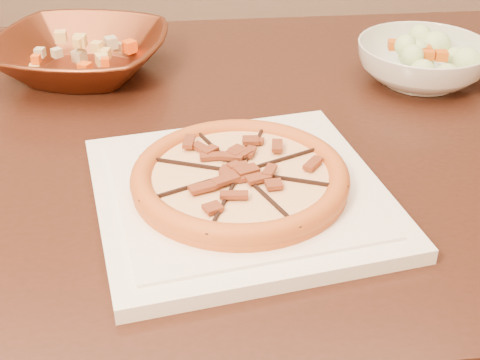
{
  "coord_description": "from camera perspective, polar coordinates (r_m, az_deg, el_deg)",
  "views": [
    {
      "loc": [
        0.25,
        -1.02,
        1.19
      ],
      "look_at": [
        0.23,
        -0.38,
        0.78
      ],
      "focal_mm": 50.0,
      "sensor_mm": 36.0,
      "label": 1
    }
  ],
  "objects": [
    {
      "name": "dining_table",
      "position": [
        0.99,
        -4.53,
        -0.74
      ],
      "size": [
        1.51,
        1.08,
        0.75
      ],
      "color": "black",
      "rests_on": "floor"
    },
    {
      "name": "plate",
      "position": [
        0.78,
        -0.0,
        -1.21
      ],
      "size": [
        0.41,
        0.41,
        0.02
      ],
      "color": "white",
      "rests_on": "dining_table"
    },
    {
      "name": "pizza",
      "position": [
        0.76,
        -0.0,
        0.24
      ],
      "size": [
        0.25,
        0.25,
        0.03
      ],
      "color": "#AB6428",
      "rests_on": "plate"
    },
    {
      "name": "bronze_bowl",
      "position": [
        1.12,
        -13.3,
        10.31
      ],
      "size": [
        0.3,
        0.3,
        0.07
      ],
      "primitive_type": "imported",
      "rotation": [
        0.0,
        0.0,
        -0.1
      ],
      "color": "brown",
      "rests_on": "dining_table"
    },
    {
      "name": "mixed_dish",
      "position": [
        1.11,
        -13.62,
        12.56
      ],
      "size": [
        0.14,
        0.12,
        0.03
      ],
      "color": "tan",
      "rests_on": "bronze_bowl"
    },
    {
      "name": "salad_bowl",
      "position": [
        1.11,
        15.25,
        9.64
      ],
      "size": [
        0.21,
        0.21,
        0.06
      ],
      "primitive_type": "imported",
      "rotation": [
        0.0,
        0.0,
        0.05
      ],
      "color": "silver",
      "rests_on": "dining_table"
    },
    {
      "name": "salad",
      "position": [
        1.09,
        15.62,
        12.03
      ],
      "size": [
        0.11,
        0.1,
        0.04
      ],
      "color": "beige",
      "rests_on": "salad_bowl"
    }
  ]
}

